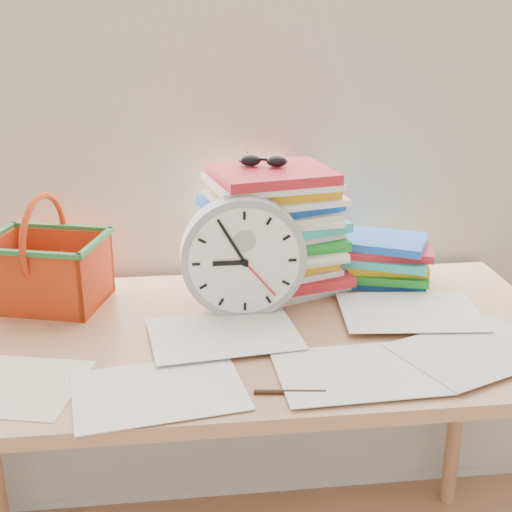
{
  "coord_description": "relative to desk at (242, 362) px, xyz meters",
  "views": [
    {
      "loc": [
        -0.14,
        0.21,
        1.43
      ],
      "look_at": [
        0.03,
        1.6,
        0.92
      ],
      "focal_mm": 50.0,
      "sensor_mm": 36.0,
      "label": 1
    }
  ],
  "objects": [
    {
      "name": "book_stack",
      "position": [
        0.38,
        0.23,
        0.13
      ],
      "size": [
        0.29,
        0.26,
        0.12
      ],
      "primitive_type": null,
      "rotation": [
        0.0,
        0.0,
        -0.36
      ],
      "color": "white",
      "rests_on": "desk"
    },
    {
      "name": "sunglasses",
      "position": [
        0.08,
        0.25,
        0.4
      ],
      "size": [
        0.15,
        0.14,
        0.03
      ],
      "primitive_type": null,
      "rotation": [
        0.0,
        0.0,
        -0.28
      ],
      "color": "black",
      "rests_on": "paper_stack"
    },
    {
      "name": "basket",
      "position": [
        -0.44,
        0.21,
        0.2
      ],
      "size": [
        0.31,
        0.27,
        0.26
      ],
      "primitive_type": null,
      "rotation": [
        0.0,
        0.0,
        -0.29
      ],
      "color": "#DD4315",
      "rests_on": "desk"
    },
    {
      "name": "curtain",
      "position": [
        0.0,
        0.38,
        0.62
      ],
      "size": [
        2.4,
        0.01,
        2.5
      ],
      "primitive_type": "cube",
      "color": "beige",
      "rests_on": "room_shell"
    },
    {
      "name": "scattered_papers",
      "position": [
        0.0,
        0.0,
        0.08
      ],
      "size": [
        1.26,
        0.42,
        0.02
      ],
      "primitive_type": null,
      "color": "white",
      "rests_on": "desk"
    },
    {
      "name": "desk",
      "position": [
        0.0,
        0.0,
        0.0
      ],
      "size": [
        1.4,
        0.7,
        0.75
      ],
      "color": "#AE7951",
      "rests_on": "ground"
    },
    {
      "name": "paper_stack",
      "position": [
        0.11,
        0.23,
        0.23
      ],
      "size": [
        0.38,
        0.34,
        0.31
      ],
      "primitive_type": null,
      "rotation": [
        0.0,
        0.0,
        0.28
      ],
      "color": "white",
      "rests_on": "desk"
    },
    {
      "name": "pen",
      "position": [
        0.06,
        -0.27,
        0.08
      ],
      "size": [
        0.13,
        0.03,
        0.01
      ],
      "primitive_type": "cylinder",
      "rotation": [
        0.0,
        1.57,
        -0.13
      ],
      "color": "black",
      "rests_on": "desk"
    },
    {
      "name": "clock",
      "position": [
        0.01,
        0.09,
        0.21
      ],
      "size": [
        0.28,
        0.06,
        0.28
      ],
      "primitive_type": "cylinder",
      "rotation": [
        1.57,
        0.0,
        0.0
      ],
      "color": "#9B9D9F",
      "rests_on": "desk"
    }
  ]
}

